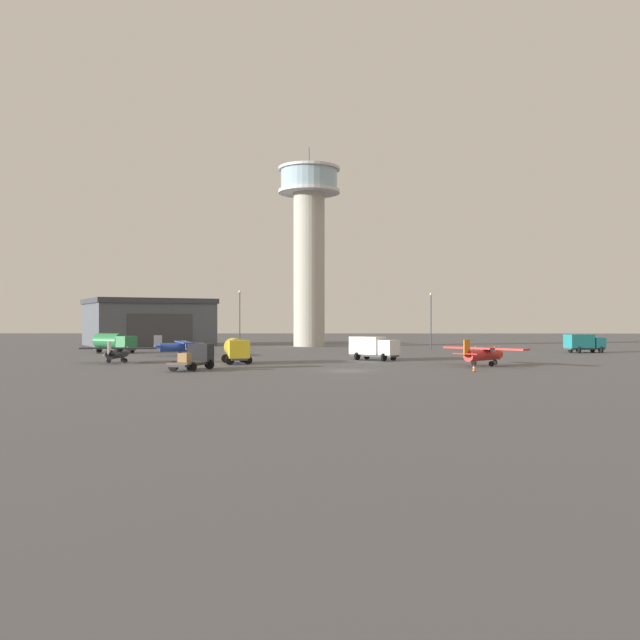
{
  "coord_description": "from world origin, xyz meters",
  "views": [
    {
      "loc": [
        -1.72,
        -67.67,
        4.96
      ],
      "look_at": [
        -3.2,
        24.16,
        5.08
      ],
      "focal_mm": 38.19,
      "sensor_mm": 36.0,
      "label": 1
    }
  ],
  "objects_px": {
    "truck_box_teal": "(584,343)",
    "light_post_east": "(240,315)",
    "airplane_black": "(117,353)",
    "control_tower": "(309,237)",
    "truck_fuel_tanker_yellow": "(236,349)",
    "light_post_north": "(431,316)",
    "truck_flatbed_black": "(196,357)",
    "traffic_cone_near_left": "(474,368)",
    "truck_box_white": "(373,347)",
    "airplane_blue": "(181,346)",
    "airplane_red": "(483,353)",
    "truck_fuel_tanker_green": "(114,342)"
  },
  "relations": [
    {
      "from": "light_post_east",
      "to": "traffic_cone_near_left",
      "type": "relative_size",
      "value": 14.45
    },
    {
      "from": "control_tower",
      "to": "truck_fuel_tanker_green",
      "type": "bearing_deg",
      "value": -135.99
    },
    {
      "from": "airplane_blue",
      "to": "light_post_east",
      "type": "height_order",
      "value": "light_post_east"
    },
    {
      "from": "truck_fuel_tanker_green",
      "to": "traffic_cone_near_left",
      "type": "distance_m",
      "value": 60.25
    },
    {
      "from": "truck_flatbed_black",
      "to": "traffic_cone_near_left",
      "type": "relative_size",
      "value": 9.14
    },
    {
      "from": "truck_box_white",
      "to": "light_post_east",
      "type": "xyz_separation_m",
      "value": [
        -20.67,
        28.28,
        4.26
      ]
    },
    {
      "from": "airplane_blue",
      "to": "traffic_cone_near_left",
      "type": "height_order",
      "value": "airplane_blue"
    },
    {
      "from": "control_tower",
      "to": "truck_fuel_tanker_green",
      "type": "height_order",
      "value": "control_tower"
    },
    {
      "from": "airplane_red",
      "to": "truck_box_teal",
      "type": "xyz_separation_m",
      "value": [
        22.6,
        31.42,
        0.21
      ]
    },
    {
      "from": "airplane_blue",
      "to": "light_post_north",
      "type": "distance_m",
      "value": 42.92
    },
    {
      "from": "truck_box_white",
      "to": "truck_fuel_tanker_yellow",
      "type": "bearing_deg",
      "value": -118.4
    },
    {
      "from": "truck_fuel_tanker_green",
      "to": "truck_box_teal",
      "type": "xyz_separation_m",
      "value": [
        72.61,
        2.45,
        -0.1
      ]
    },
    {
      "from": "airplane_blue",
      "to": "airplane_red",
      "type": "xyz_separation_m",
      "value": [
        37.96,
        -21.29,
        0.01
      ]
    },
    {
      "from": "airplane_black",
      "to": "truck_flatbed_black",
      "type": "xyz_separation_m",
      "value": [
        11.45,
        -10.88,
        0.02
      ]
    },
    {
      "from": "airplane_black",
      "to": "truck_box_teal",
      "type": "relative_size",
      "value": 1.38
    },
    {
      "from": "truck_flatbed_black",
      "to": "truck_box_white",
      "type": "xyz_separation_m",
      "value": [
        19.08,
        16.82,
        0.41
      ]
    },
    {
      "from": "truck_box_teal",
      "to": "truck_fuel_tanker_yellow",
      "type": "bearing_deg",
      "value": -166.29
    },
    {
      "from": "control_tower",
      "to": "truck_fuel_tanker_green",
      "type": "relative_size",
      "value": 5.25
    },
    {
      "from": "airplane_red",
      "to": "light_post_east",
      "type": "relative_size",
      "value": 0.81
    },
    {
      "from": "truck_box_teal",
      "to": "airplane_black",
      "type": "bearing_deg",
      "value": -172.48
    },
    {
      "from": "truck_fuel_tanker_yellow",
      "to": "airplane_red",
      "type": "bearing_deg",
      "value": 66.07
    },
    {
      "from": "control_tower",
      "to": "traffic_cone_near_left",
      "type": "height_order",
      "value": "control_tower"
    },
    {
      "from": "truck_fuel_tanker_green",
      "to": "truck_box_teal",
      "type": "height_order",
      "value": "truck_fuel_tanker_green"
    },
    {
      "from": "airplane_blue",
      "to": "airplane_red",
      "type": "height_order",
      "value": "airplane_red"
    },
    {
      "from": "truck_box_teal",
      "to": "control_tower",
      "type": "bearing_deg",
      "value": 134.65
    },
    {
      "from": "truck_box_teal",
      "to": "light_post_east",
      "type": "relative_size",
      "value": 0.64
    },
    {
      "from": "control_tower",
      "to": "truck_fuel_tanker_yellow",
      "type": "height_order",
      "value": "control_tower"
    },
    {
      "from": "truck_box_teal",
      "to": "light_post_east",
      "type": "bearing_deg",
      "value": 157.15
    },
    {
      "from": "truck_box_teal",
      "to": "truck_box_white",
      "type": "xyz_separation_m",
      "value": [
        -33.97,
        -20.64,
        0.06
      ]
    },
    {
      "from": "control_tower",
      "to": "airplane_red",
      "type": "distance_m",
      "value": 63.92
    },
    {
      "from": "truck_box_teal",
      "to": "light_post_east",
      "type": "xyz_separation_m",
      "value": [
        -54.64,
        7.65,
        4.32
      ]
    },
    {
      "from": "airplane_blue",
      "to": "airplane_red",
      "type": "bearing_deg",
      "value": -49.86
    },
    {
      "from": "control_tower",
      "to": "truck_box_teal",
      "type": "bearing_deg",
      "value": -30.47
    },
    {
      "from": "airplane_red",
      "to": "truck_fuel_tanker_green",
      "type": "distance_m",
      "value": 57.8
    },
    {
      "from": "truck_fuel_tanker_green",
      "to": "truck_fuel_tanker_yellow",
      "type": "relative_size",
      "value": 1.15
    },
    {
      "from": "truck_box_teal",
      "to": "light_post_north",
      "type": "bearing_deg",
      "value": 143.23
    },
    {
      "from": "airplane_red",
      "to": "light_post_north",
      "type": "relative_size",
      "value": 0.85
    },
    {
      "from": "airplane_blue",
      "to": "truck_flatbed_black",
      "type": "bearing_deg",
      "value": -95.22
    },
    {
      "from": "airplane_black",
      "to": "light_post_north",
      "type": "bearing_deg",
      "value": -50.16
    },
    {
      "from": "truck_fuel_tanker_green",
      "to": "traffic_cone_near_left",
      "type": "bearing_deg",
      "value": -9.09
    },
    {
      "from": "control_tower",
      "to": "truck_box_teal",
      "type": "distance_m",
      "value": 54.2
    },
    {
      "from": "airplane_black",
      "to": "truck_fuel_tanker_yellow",
      "type": "xyz_separation_m",
      "value": [
        14.18,
        -0.84,
        0.43
      ]
    },
    {
      "from": "truck_fuel_tanker_yellow",
      "to": "light_post_north",
      "type": "bearing_deg",
      "value": 126.76
    },
    {
      "from": "traffic_cone_near_left",
      "to": "truck_fuel_tanker_yellow",
      "type": "bearing_deg",
      "value": 153.62
    },
    {
      "from": "light_post_north",
      "to": "truck_flatbed_black",
      "type": "bearing_deg",
      "value": -123.45
    },
    {
      "from": "control_tower",
      "to": "airplane_blue",
      "type": "height_order",
      "value": "control_tower"
    },
    {
      "from": "airplane_black",
      "to": "airplane_red",
      "type": "xyz_separation_m",
      "value": [
        41.9,
        -4.84,
        0.15
      ]
    },
    {
      "from": "airplane_red",
      "to": "truck_fuel_tanker_yellow",
      "type": "relative_size",
      "value": 1.28
    },
    {
      "from": "truck_flatbed_black",
      "to": "truck_box_white",
      "type": "height_order",
      "value": "truck_box_white"
    },
    {
      "from": "airplane_black",
      "to": "truck_box_white",
      "type": "height_order",
      "value": "truck_box_white"
    }
  ]
}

